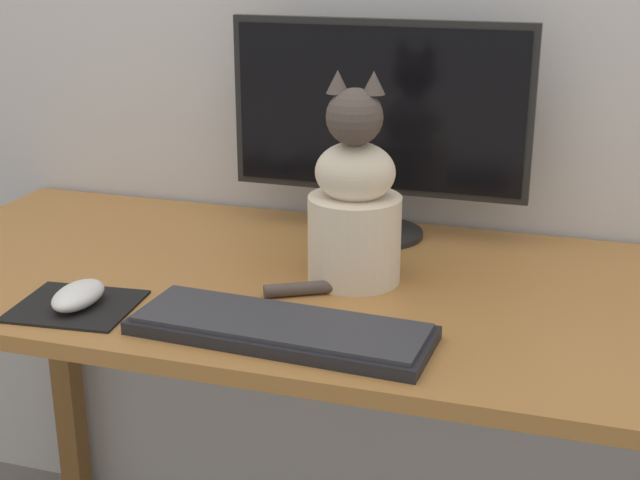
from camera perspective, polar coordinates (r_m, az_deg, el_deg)
desk at (r=1.46m, az=-0.11°, el=-6.01°), size 1.46×0.66×0.74m
monitor at (r=1.57m, az=3.77°, el=7.64°), size 0.53×0.17×0.39m
keyboard at (r=1.23m, az=-2.53°, el=-5.69°), size 0.42×0.16×0.02m
mousepad_left at (r=1.37m, az=-15.35°, el=-4.10°), size 0.19×0.17×0.00m
computer_mouse_left at (r=1.36m, az=-15.21°, el=-3.44°), size 0.06×0.11×0.03m
cat at (r=1.38m, az=2.20°, el=2.20°), size 0.20×0.21×0.33m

